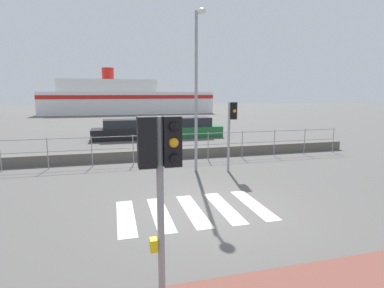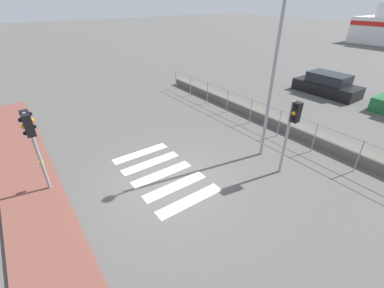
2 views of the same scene
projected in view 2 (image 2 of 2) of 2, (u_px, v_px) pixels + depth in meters
The scene contains 9 objects.
ground_plane at pixel (170, 182), 9.20m from camera, with size 160.00×160.00×0.00m, color #565451.
sidewalk_brick at pixel (44, 234), 7.09m from camera, with size 24.00×1.80×0.12m.
crosswalk at pixel (162, 174), 9.61m from camera, with size 4.05×2.40×0.01m.
seawall at pixel (289, 127), 12.58m from camera, with size 19.71×0.55×0.47m.
harbor_fence at pixel (280, 119), 11.82m from camera, with size 17.77×0.04×1.35m.
traffic_light_near at pixel (31, 132), 7.68m from camera, with size 0.58×0.41×2.87m.
traffic_light_far at pixel (292, 123), 8.63m from camera, with size 0.34×0.32×2.82m.
streetlamp at pixel (272, 60), 8.83m from camera, with size 0.32×1.02×6.27m.
parked_car_black at pixel (327, 85), 17.31m from camera, with size 4.13×1.83×1.39m.
Camera 2 is at (6.38, -3.66, 5.75)m, focal length 24.00 mm.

